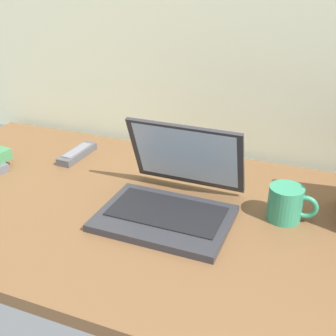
# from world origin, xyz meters

# --- Properties ---
(desk) EXTENTS (1.60, 0.76, 0.03)m
(desk) POSITION_xyz_m (0.00, 0.00, 0.01)
(desk) COLOR brown
(desk) RESTS_ON ground
(laptop) EXTENTS (0.31, 0.30, 0.21)m
(laptop) POSITION_xyz_m (0.02, 0.01, 0.07)
(laptop) COLOR #2D2D33
(laptop) RESTS_ON desk
(coffee_mug) EXTENTS (0.12, 0.08, 0.09)m
(coffee_mug) POSITION_xyz_m (0.28, 0.07, 0.07)
(coffee_mug) COLOR #338C66
(coffee_mug) RESTS_ON desk
(remote_control_near) EXTENTS (0.05, 0.16, 0.02)m
(remote_control_near) POSITION_xyz_m (-0.38, 0.20, 0.04)
(remote_control_near) COLOR #4C4C51
(remote_control_near) RESTS_ON desk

